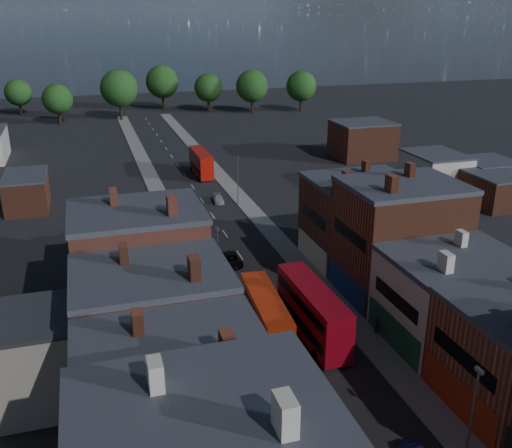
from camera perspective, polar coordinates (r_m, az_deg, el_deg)
pavement_west at (r=82.18m, az=-7.85°, el=-0.93°), size 3.00×200.00×0.12m
pavement_east at (r=84.95m, az=0.82°, el=-0.00°), size 3.00×200.00×0.12m
lamp_post_1 at (r=42.76m, az=20.84°, el=-17.17°), size 0.25×0.70×8.12m
lamp_post_2 at (r=62.45m, az=-3.82°, el=-3.30°), size 0.25×0.70×8.12m
lamp_post_3 at (r=92.27m, az=-1.84°, el=4.71°), size 0.25×0.70×8.12m
bus_0 at (r=54.75m, az=1.00°, el=-9.36°), size 3.41×11.38×4.85m
bus_1 at (r=55.75m, az=5.68°, el=-8.61°), size 3.28×12.27×5.28m
bus_2 at (r=110.46m, az=-5.52°, el=6.15°), size 2.84×11.01×4.75m
car_2 at (r=71.64m, az=-2.46°, el=-3.57°), size 2.24×4.67×1.28m
car_3 at (r=94.88m, az=-3.79°, el=2.51°), size 1.90×3.98×1.12m
ped_1 at (r=47.64m, az=-1.15°, el=-16.98°), size 0.87×0.70×1.57m
ped_3 at (r=58.04m, az=11.90°, el=-9.86°), size 0.50×1.01×1.68m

